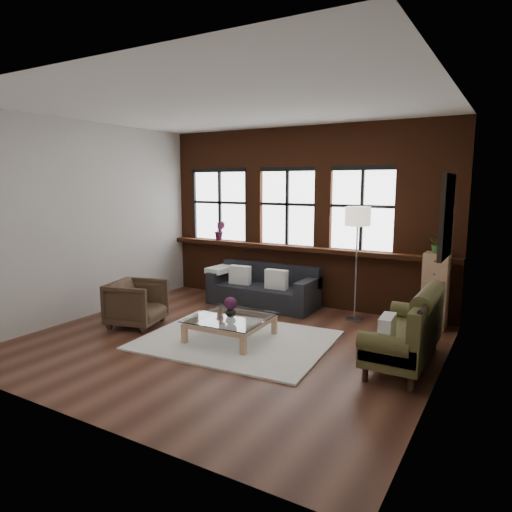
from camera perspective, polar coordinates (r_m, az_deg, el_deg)
The scene contains 26 objects.
floor at distance 6.55m, azimuth -3.46°, elevation -10.64°, with size 5.50×5.50×0.00m, color #462519.
ceiling at distance 6.24m, azimuth -3.76°, elevation 18.20°, with size 5.50×5.50×0.00m, color white.
wall_back at distance 8.38m, azimuth 5.99°, elevation 4.89°, with size 5.50×5.50×0.00m, color beige.
wall_front at distance 4.36m, azimuth -22.19°, elevation 0.33°, with size 5.50×5.50×0.00m, color beige.
wall_left at distance 8.05m, azimuth -20.13°, elevation 4.21°, with size 5.00×5.00×0.00m, color beige.
wall_right at distance 5.20m, azimuth 22.47°, elevation 1.64°, with size 5.00×5.00×0.00m, color beige.
brick_backwall at distance 8.33m, azimuth 5.82°, elevation 4.86°, with size 5.50×0.12×3.20m, color #512513, non-canonical shape.
sill_ledge at distance 8.30m, azimuth 5.50°, elevation 0.97°, with size 5.50×0.30×0.08m, color #512513.
window_left at distance 9.21m, azimuth -4.44°, elevation 6.23°, with size 1.38×0.10×1.50m, color black, non-canonical shape.
window_mid at distance 8.45m, azimuth 4.00°, elevation 5.97°, with size 1.38×0.10×1.50m, color black, non-canonical shape.
window_right at distance 7.93m, azimuth 13.14°, elevation 5.55°, with size 1.38×0.10×1.50m, color black, non-canonical shape.
wall_poster at distance 5.48m, azimuth 22.76°, elevation 4.60°, with size 0.05×0.74×0.94m, color black, non-canonical shape.
shag_rug at distance 6.57m, azimuth -2.46°, elevation -10.44°, with size 2.57×2.02×0.03m, color silver.
dark_sofa at distance 8.27m, azimuth 0.85°, elevation -3.84°, with size 1.98×0.80×0.72m, color black, non-canonical shape.
pillow_a at distance 8.35m, azimuth -2.02°, elevation -2.38°, with size 0.40×0.14×0.34m, color white.
pillow_b at distance 7.99m, azimuth 2.56°, elevation -2.93°, with size 0.40×0.14×0.34m, color white.
vintage_settee at distance 5.93m, azimuth 18.01°, elevation -8.63°, with size 0.75×1.69×0.90m, color #484521, non-canonical shape.
pillow_settee at distance 5.43m, azimuth 16.05°, elevation -8.93°, with size 0.14×0.38×0.34m, color white.
armchair at distance 7.40m, azimuth -14.69°, elevation -5.74°, with size 0.76×0.78×0.71m, color #3F2E1F.
coffee_table at distance 6.57m, azimuth -3.18°, elevation -9.03°, with size 1.05×1.05×0.35m, color tan, non-canonical shape.
vase at distance 6.50m, azimuth -3.20°, elevation -6.91°, with size 0.15×0.15×0.16m, color #B2B2B2.
flowers at distance 6.47m, azimuth -3.21°, elevation -5.93°, with size 0.18×0.18×0.18m, color #581E43.
drawer_chest at distance 7.50m, azimuth 21.49°, elevation -4.06°, with size 0.36×0.36×1.17m, color tan.
potted_plant_top at distance 7.37m, azimuth 21.82°, elevation 1.48°, with size 0.26×0.23×0.29m, color #2D5923.
floor_lamp at distance 7.48m, azimuth 12.43°, elevation -0.45°, with size 0.40×0.40×1.99m, color #A5A5A8, non-canonical shape.
sill_plant at distance 9.11m, azimuth -4.55°, elevation 3.17°, with size 0.21×0.17×0.38m, color #581E43.
Camera 1 is at (3.43, -5.12, 2.22)m, focal length 32.00 mm.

